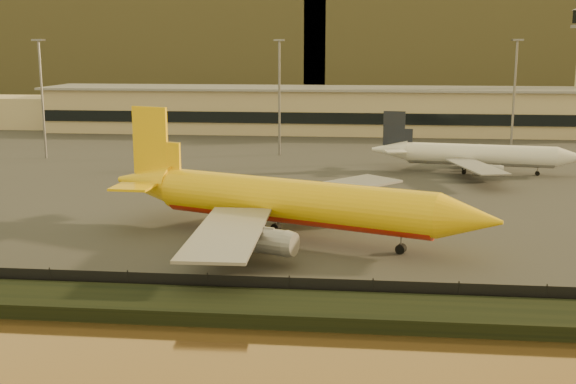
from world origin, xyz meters
name	(u,v)px	position (x,y,z in m)	size (l,w,h in m)	color
ground	(284,261)	(0.00, 0.00, 0.00)	(900.00, 900.00, 0.00)	black
embankment	(263,308)	(0.00, -17.00, 0.70)	(320.00, 7.00, 1.40)	black
tarmac	(328,147)	(0.00, 95.00, 0.10)	(320.00, 220.00, 0.20)	#2D2D2D
perimeter_fence	(269,288)	(0.00, -13.00, 1.30)	(300.00, 0.05, 2.20)	black
terminal_building	(283,110)	(-14.52, 125.55, 6.25)	(202.00, 25.00, 12.60)	tan
apron_light_masts	(395,87)	(15.00, 75.00, 15.70)	(152.20, 12.20, 25.40)	slate
distant_hills	(314,33)	(-20.74, 340.00, 31.39)	(470.00, 160.00, 70.00)	brown
dhl_cargo_jet	(287,202)	(-0.61, 9.20, 4.96)	(51.56, 48.91, 15.93)	yellow
white_narrowbody_jet	(476,155)	(30.25, 60.83, 3.64)	(40.14, 38.84, 11.54)	white
gse_vehicle_yellow	(357,199)	(7.92, 30.42, 1.05)	(3.79, 1.70, 1.70)	yellow
gse_vehicle_white	(233,193)	(-11.95, 32.96, 0.97)	(3.41, 1.53, 1.53)	white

